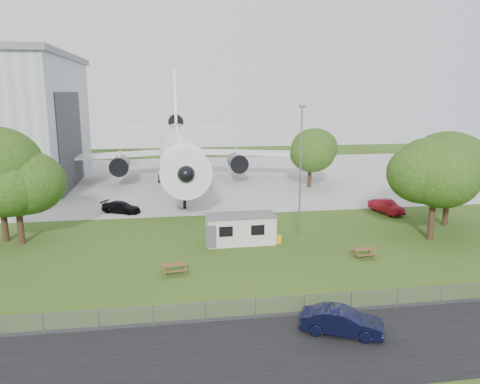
{
  "coord_description": "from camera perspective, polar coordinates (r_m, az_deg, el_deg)",
  "views": [
    {
      "loc": [
        -3.95,
        -34.74,
        13.26
      ],
      "look_at": [
        2.86,
        8.0,
        4.0
      ],
      "focal_mm": 35.0,
      "sensor_mm": 36.0,
      "label": 1
    }
  ],
  "objects": [
    {
      "name": "car_ne_sedan",
      "position": [
        54.65,
        17.4,
        -1.72
      ],
      "size": [
        2.65,
        4.82,
        1.51
      ],
      "primitive_type": "imported",
      "rotation": [
        0.0,
        0.0,
        0.24
      ],
      "color": "maroon",
      "rests_on": "ground"
    },
    {
      "name": "picnic_east",
      "position": [
        39.95,
        14.79,
        -7.72
      ],
      "size": [
        1.97,
        1.71,
        0.76
      ],
      "primitive_type": null,
      "rotation": [
        0.0,
        0.0,
        0.12
      ],
      "color": "brown",
      "rests_on": "ground"
    },
    {
      "name": "tree_east_back",
      "position": [
        50.84,
        24.27,
        3.21
      ],
      "size": [
        8.43,
        8.43,
        10.59
      ],
      "color": "#382619",
      "rests_on": "ground"
    },
    {
      "name": "lamp_mast",
      "position": [
        43.32,
        7.38,
        2.33
      ],
      "size": [
        0.16,
        0.16,
        12.0
      ],
      "primitive_type": "cylinder",
      "color": "slate",
      "rests_on": "ground"
    },
    {
      "name": "ground",
      "position": [
        37.39,
        -2.43,
        -8.7
      ],
      "size": [
        160.0,
        160.0,
        0.0
      ],
      "primitive_type": "plane",
      "color": "#436220"
    },
    {
      "name": "car_centre_sedan",
      "position": [
        27.58,
        12.32,
        -15.2
      ],
      "size": [
        4.78,
        3.33,
        1.5
      ],
      "primitive_type": "imported",
      "rotation": [
        0.0,
        0.0,
        1.14
      ],
      "color": "black",
      "rests_on": "ground"
    },
    {
      "name": "tree_far_apron",
      "position": [
        66.41,
        8.57,
        4.95
      ],
      "size": [
        6.58,
        6.58,
        8.48
      ],
      "color": "#382619",
      "rests_on": "ground"
    },
    {
      "name": "asphalt_strip",
      "position": [
        25.76,
        1.13,
        -18.88
      ],
      "size": [
        120.0,
        8.0,
        0.02
      ],
      "primitive_type": "cube",
      "color": "black",
      "rests_on": "ground"
    },
    {
      "name": "picnic_west",
      "position": [
        35.71,
        -7.97,
        -9.84
      ],
      "size": [
        1.94,
        1.68,
        0.76
      ],
      "primitive_type": null,
      "rotation": [
        0.0,
        0.0,
        0.1
      ],
      "color": "brown",
      "rests_on": "ground"
    },
    {
      "name": "tree_east_front",
      "position": [
        45.28,
        22.75,
        2.22
      ],
      "size": [
        7.09,
        7.09,
        9.8
      ],
      "color": "#382619",
      "rests_on": "ground"
    },
    {
      "name": "airliner",
      "position": [
        71.07,
        -7.46,
        5.52
      ],
      "size": [
        46.36,
        47.73,
        17.69
      ],
      "color": "white",
      "rests_on": "ground"
    },
    {
      "name": "concrete_apron",
      "position": [
        74.04,
        -5.85,
        1.71
      ],
      "size": [
        120.0,
        46.0,
        0.03
      ],
      "primitive_type": "cube",
      "color": "#B7B7B2",
      "rests_on": "ground"
    },
    {
      "name": "site_cabin",
      "position": [
        41.88,
        0.09,
        -4.5
      ],
      "size": [
        6.77,
        2.78,
        2.62
      ],
      "color": "beige",
      "rests_on": "ground"
    },
    {
      "name": "fence",
      "position": [
        28.78,
        -0.14,
        -15.35
      ],
      "size": [
        58.0,
        0.04,
        1.3
      ],
      "primitive_type": "cube",
      "color": "gray",
      "rests_on": "ground"
    },
    {
      "name": "tree_west_small",
      "position": [
        45.2,
        -25.58,
        0.44
      ],
      "size": [
        6.84,
        6.84,
        8.5
      ],
      "color": "#382619",
      "rests_on": "ground"
    },
    {
      "name": "car_apron_van",
      "position": [
        53.95,
        -14.28,
        -1.83
      ],
      "size": [
        4.78,
        3.55,
        1.29
      ],
      "primitive_type": "imported",
      "rotation": [
        0.0,
        0.0,
        1.12
      ],
      "color": "black",
      "rests_on": "ground"
    }
  ]
}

